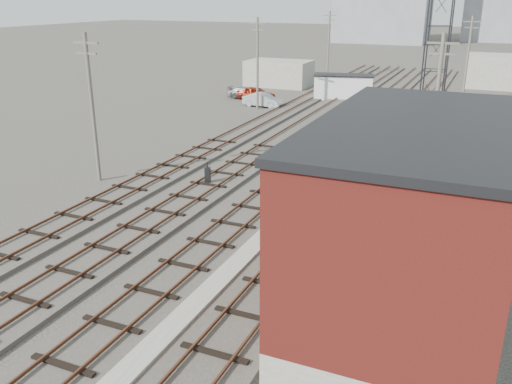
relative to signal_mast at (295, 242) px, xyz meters
The scene contains 21 objects.
ground 49.07m from the signal_mast, 94.33° to the left, with size 320.00×320.00×0.00m, color #282621.
track_right 28.00m from the signal_mast, 92.47° to the left, with size 3.20×90.00×0.39m.
track_mid_right 28.46m from the signal_mast, 100.57° to the left, with size 3.20×90.00×0.39m.
track_mid_left 29.45m from the signal_mast, 108.27° to the left, with size 3.20×90.00×0.39m.
track_left 30.93m from the signal_mast, 115.35° to the left, with size 3.20×90.00×0.39m.
platform_curb 4.95m from the signal_mast, 138.15° to the left, with size 0.90×28.00×0.26m, color gray.
brick_building 4.03m from the signal_mast, 12.83° to the left, with size 6.54×12.20×7.22m.
lattice_tower 24.43m from the signal_mast, 85.69° to the left, with size 1.60×1.60×15.00m.
utility_pole_left_a 18.60m from the signal_mast, 151.31° to the left, with size 1.80×0.24×9.00m.
utility_pole_left_b 37.61m from the signal_mast, 115.56° to the left, with size 1.80×0.24×9.00m.
utility_pole_left_c 61.09m from the signal_mast, 105.39° to the left, with size 1.80×0.24×9.00m.
utility_pole_right_a 17.24m from the signal_mast, 80.57° to the left, with size 1.80×0.24×9.00m.
utility_pole_right_b 47.00m from the signal_mast, 86.58° to the left, with size 1.80×0.24×9.00m.
shed_left 52.70m from the signal_mast, 111.96° to the left, with size 8.00×5.00×3.20m, color gray.
shed_right 59.11m from the signal_mast, 84.86° to the left, with size 6.00×6.00×4.00m, color gray.
signal_mast is the anchor object (origin of this frame).
switch_stand 14.45m from the signal_mast, 131.42° to the left, with size 0.39×0.39×1.37m.
site_trailer 43.86m from the signal_mast, 102.68° to the left, with size 7.01×4.31×2.75m.
car_red 42.54m from the signal_mast, 115.50° to the left, with size 1.74×4.32×1.47m, color maroon.
car_silver 38.70m from the signal_mast, 114.61° to the left, with size 1.50×4.31×1.42m, color #A7A9AF.
car_grey 43.49m from the signal_mast, 116.97° to the left, with size 1.81×4.44×1.29m, color gray.
Camera 1 is at (9.51, -5.71, 10.96)m, focal length 38.00 mm.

